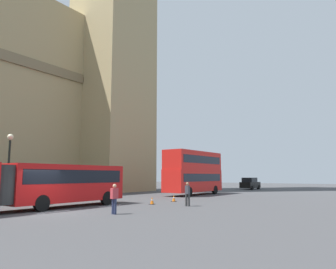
{
  "coord_description": "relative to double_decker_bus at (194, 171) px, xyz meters",
  "views": [
    {
      "loc": [
        -11.07,
        -16.82,
        2.16
      ],
      "look_at": [
        15.09,
        2.16,
        6.41
      ],
      "focal_mm": 33.53,
      "sensor_mm": 36.0,
      "label": 1
    }
  ],
  "objects": [
    {
      "name": "double_decker_bus",
      "position": [
        0.0,
        0.0,
        0.0
      ],
      "size": [
        9.05,
        2.54,
        4.9
      ],
      "color": "red",
      "rests_on": "ground_plane"
    },
    {
      "name": "sedan_lead",
      "position": [
        17.49,
        0.2,
        -1.79
      ],
      "size": [
        4.4,
        1.86,
        1.85
      ],
      "color": "black",
      "rests_on": "ground_plane"
    },
    {
      "name": "ground_plane",
      "position": [
        -19.91,
        -2.0,
        -2.71
      ],
      "size": [
        160.0,
        160.0,
        0.0
      ],
      "primitive_type": "plane",
      "color": "#424244"
    },
    {
      "name": "traffic_cone_middle",
      "position": [
        -9.04,
        -3.5,
        -2.43
      ],
      "size": [
        0.36,
        0.36,
        0.58
      ],
      "color": "black",
      "rests_on": "ground_plane"
    },
    {
      "name": "traffic_cone_west",
      "position": [
        -12.04,
        -3.58,
        -2.43
      ],
      "size": [
        0.36,
        0.36,
        0.58
      ],
      "color": "black",
      "rests_on": "ground_plane"
    },
    {
      "name": "street_lamp",
      "position": [
        -19.03,
        4.5,
        0.35
      ],
      "size": [
        0.44,
        0.44,
        5.27
      ],
      "color": "black",
      "rests_on": "ground_plane"
    },
    {
      "name": "pedestrian_by_kerb",
      "position": [
        -11.73,
        -6.58,
        -1.8
      ],
      "size": [
        0.44,
        0.36,
        1.69
      ],
      "color": "#333333",
      "rests_on": "ground_plane"
    },
    {
      "name": "pedestrian_near_cones",
      "position": [
        -18.12,
        -5.72,
        -1.8
      ],
      "size": [
        0.43,
        0.36,
        1.69
      ],
      "color": "#262D4C",
      "rests_on": "ground_plane"
    }
  ]
}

